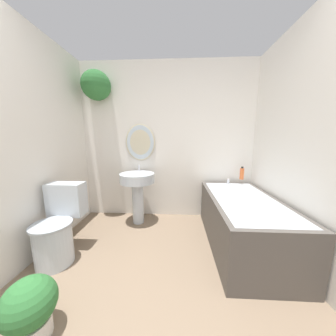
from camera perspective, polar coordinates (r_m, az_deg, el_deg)
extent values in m
cube|color=silver|center=(2.70, -0.19, 8.71)|extent=(2.76, 0.06, 2.40)
ellipsoid|color=beige|center=(2.71, -9.35, 8.56)|extent=(0.46, 0.02, 0.57)
ellipsoid|color=silver|center=(2.70, -9.38, 8.56)|extent=(0.42, 0.01, 0.53)
cylinder|color=silver|center=(2.93, -23.30, 26.10)|extent=(0.19, 0.19, 0.10)
sphere|color=#2D6B33|center=(2.90, -23.17, 24.34)|extent=(0.41, 0.41, 0.41)
cube|color=silver|center=(2.11, -42.64, 5.89)|extent=(0.06, 2.48, 2.40)
cube|color=silver|center=(1.91, 42.30, 5.79)|extent=(0.06, 2.48, 2.40)
cylinder|color=silver|center=(2.17, -34.22, -20.75)|extent=(0.34, 0.34, 0.41)
cylinder|color=#A0A9B1|center=(2.08, -34.80, -15.54)|extent=(0.37, 0.37, 0.02)
cube|color=silver|center=(2.22, -31.06, -8.95)|extent=(0.38, 0.18, 0.36)
cylinder|color=silver|center=(2.61, -10.12, -11.45)|extent=(0.17, 0.17, 0.62)
cylinder|color=silver|center=(2.50, -10.38, -3.34)|extent=(0.50, 0.50, 0.14)
cylinder|color=silver|center=(2.61, -9.76, -0.14)|extent=(0.02, 0.02, 0.10)
cube|color=#4C4742|center=(2.26, 23.83, -16.33)|extent=(0.75, 1.44, 0.58)
cube|color=silver|center=(2.16, 24.33, -9.86)|extent=(0.65, 1.34, 0.04)
cylinder|color=silver|center=(2.70, 19.69, -4.38)|extent=(0.04, 0.04, 0.08)
cylinder|color=#DB6633|center=(2.74, 23.73, -1.80)|extent=(0.06, 0.06, 0.17)
cylinder|color=black|center=(2.73, 23.86, 0.16)|extent=(0.03, 0.03, 0.02)
cylinder|color=silver|center=(1.71, -38.68, -36.72)|extent=(0.21, 0.21, 0.12)
sphere|color=#2D6B33|center=(1.58, -39.55, -31.73)|extent=(0.31, 0.31, 0.31)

